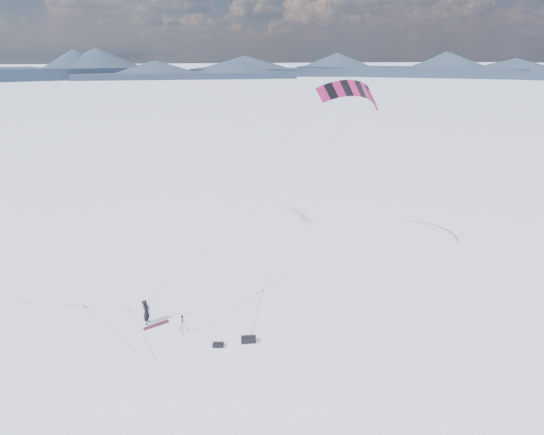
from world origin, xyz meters
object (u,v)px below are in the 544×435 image
object	(u,v)px
tripod	(183,322)
snowboard	(156,325)
gear_bag_b	(218,345)
gear_bag_a	(249,339)
snowkiter	(148,323)

from	to	relation	value
tripod	snowboard	bearing A→B (deg)	123.88
tripod	gear_bag_b	size ratio (longest dim) A/B	1.82
snowboard	gear_bag_b	world-z (taller)	gear_bag_b
snowboard	gear_bag_a	bearing A→B (deg)	-46.61
snowkiter	gear_bag_b	xyz separation A→B (m)	(3.87, -3.43, 0.13)
snowkiter	tripod	world-z (taller)	tripod
gear_bag_b	tripod	bearing A→B (deg)	152.68
snowboard	tripod	world-z (taller)	tripod
gear_bag_a	gear_bag_b	distance (m)	1.80
gear_bag_a	snowboard	bearing A→B (deg)	160.54
snowkiter	gear_bag_a	bearing A→B (deg)	-103.02
snowboard	tripod	size ratio (longest dim) A/B	1.26
snowkiter	tripod	size ratio (longest dim) A/B	1.35
snowkiter	gear_bag_b	world-z (taller)	snowkiter
gear_bag_b	snowboard	bearing A→B (deg)	155.67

